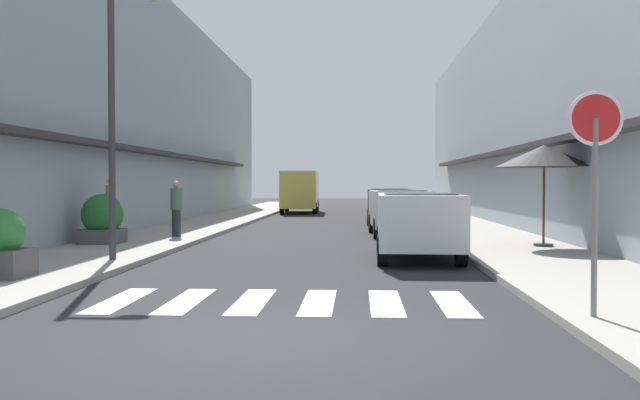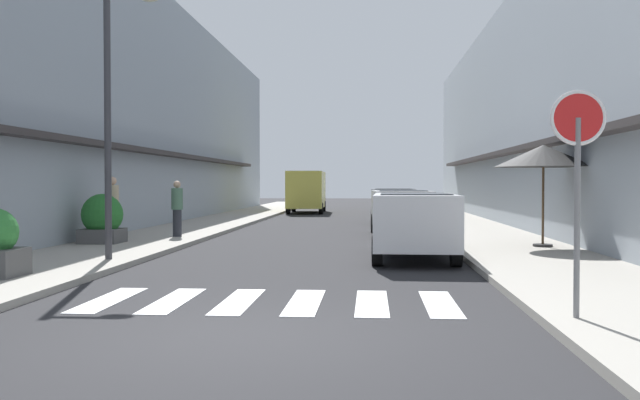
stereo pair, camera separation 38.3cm
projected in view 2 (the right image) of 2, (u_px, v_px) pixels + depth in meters
ground_plane at (333, 228)px, 26.29m from camera, size 102.57×102.57×0.00m
sidewalk_left at (203, 226)px, 26.65m from camera, size 3.08×65.27×0.12m
sidewalk_right at (466, 227)px, 25.93m from camera, size 3.08×65.27×0.12m
building_row_left at (112, 113)px, 28.16m from camera, size 5.50×43.96×9.09m
building_row_right at (568, 114)px, 26.87m from camera, size 5.50×43.96×8.71m
crosswalk at (272, 302)px, 9.93m from camera, size 5.20×2.20×0.01m
parked_car_near at (414, 218)px, 15.61m from camera, size 1.90×4.52×1.47m
parked_car_mid at (401, 207)px, 22.43m from camera, size 1.93×4.05×1.47m
parked_car_far at (394, 202)px, 29.10m from camera, size 1.92×4.37×1.47m
delivery_van at (307, 188)px, 39.73m from camera, size 2.12×5.45×2.37m
round_street_sign at (578, 143)px, 8.13m from camera, size 0.65×0.07×2.66m
street_lamp at (116, 93)px, 14.38m from camera, size 1.19×0.28×5.64m
cafe_umbrella at (543, 156)px, 17.30m from camera, size 2.42×2.42×2.53m
planter_midblock at (102, 219)px, 18.39m from camera, size 1.08×1.08×1.29m
pedestrian_walking_near at (177, 207)px, 20.59m from camera, size 0.34×0.34×1.64m
pedestrian_walking_far at (113, 207)px, 19.08m from camera, size 0.34×0.34×1.75m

